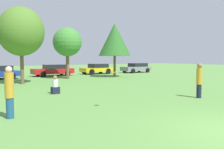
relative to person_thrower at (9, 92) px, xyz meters
The scene contains 10 objects.
person_thrower is the anchor object (origin of this frame).
person_catcher 8.89m from the person_thrower, ahead, with size 0.29×0.29×1.78m.
frisbee 3.83m from the person_thrower, 12.13° to the right, with size 0.23×0.23×0.09m.
bystander_sitting 5.54m from the person_thrower, 53.01° to the left, with size 0.43×0.36×1.04m.
tree_1 11.58m from the person_thrower, 73.85° to the left, with size 3.52×3.52×5.95m.
tree_2 15.44m from the person_thrower, 58.51° to the left, with size 2.78×2.78×4.95m.
tree_3 18.17m from the person_thrower, 43.20° to the left, with size 3.45×3.45×5.70m.
parked_car_red 19.20m from the person_thrower, 64.76° to the left, with size 4.56×2.03×1.28m.
parked_car_yellow 22.24m from the person_thrower, 51.27° to the left, with size 3.94×2.06×1.28m.
parked_car_grey 25.98m from the person_thrower, 39.89° to the left, with size 4.34×2.02×1.30m.
Camera 1 is at (-6.49, -3.23, 2.05)m, focal length 38.10 mm.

